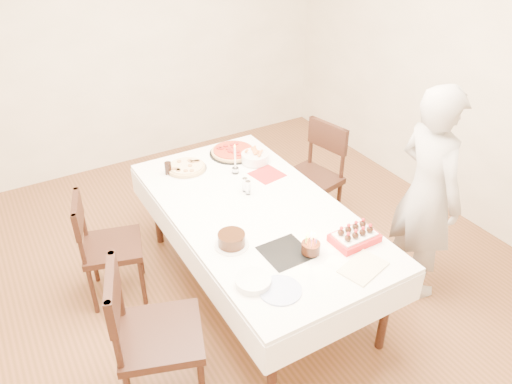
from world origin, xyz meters
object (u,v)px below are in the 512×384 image
dining_table (256,250)px  layer_cake (232,240)px  chair_left_savory (113,247)px  chair_right_savory (309,180)px  chair_left_dessert (161,336)px  pizza_pepperoni (233,152)px  pizza_white (186,167)px  strawberry_box (355,237)px  pasta_bowl (255,158)px  person (427,194)px  birthday_cake (311,243)px  cola_glass (168,168)px  taper_candle (235,159)px

dining_table → layer_cake: (-0.34, -0.28, 0.42)m
dining_table → chair_left_savory: 1.06m
chair_right_savory → chair_left_dessert: 2.05m
pizza_pepperoni → chair_left_savory: bearing=-164.5°
pizza_white → dining_table: bearing=-75.3°
chair_right_savory → pizza_pepperoni: bearing=137.3°
layer_cake → strawberry_box: layer_cake is taller
dining_table → pizza_pepperoni: bearing=72.9°
pizza_pepperoni → pasta_bowl: pasta_bowl is taller
person → layer_cake: size_ratio=7.34×
birthday_cake → strawberry_box: (0.32, -0.04, -0.04)m
person → strawberry_box: bearing=103.4°
pizza_pepperoni → chair_left_dessert: bearing=-131.6°
pizza_white → layer_cake: bearing=-97.7°
dining_table → cola_glass: 0.96m
chair_left_dessert → layer_cake: chair_left_dessert is taller
cola_glass → birthday_cake: 1.44m
chair_right_savory → pizza_white: size_ratio=2.94×
birthday_cake → chair_right_savory: bearing=54.2°
taper_candle → strawberry_box: size_ratio=0.87×
cola_glass → layer_cake: (0.01, -1.06, -0.01)m
dining_table → birthday_cake: birthday_cake is taller
layer_cake → chair_right_savory: bearing=33.0°
pizza_white → birthday_cake: bearing=-79.6°
pizza_pepperoni → cola_glass: 0.61m
chair_left_savory → pasta_bowl: (1.28, 0.11, 0.35)m
pasta_bowl → strawberry_box: size_ratio=0.75×
chair_right_savory → chair_left_dessert: chair_left_dessert is taller
chair_left_dessert → person: 2.08m
layer_cake → pasta_bowl: bearing=52.0°
taper_candle → strawberry_box: (0.25, -1.17, -0.09)m
chair_left_savory → cola_glass: (0.59, 0.29, 0.35)m
chair_right_savory → layer_cake: bearing=-158.8°
chair_right_savory → pizza_white: 1.11m
pasta_bowl → cola_glass: 0.72m
chair_left_dessert → birthday_cake: bearing=-164.3°
cola_glass → birthday_cake: size_ratio=0.78×
person → pizza_white: bearing=51.3°
birthday_cake → dining_table: bearing=94.7°
dining_table → person: bearing=-26.8°
chair_right_savory → pizza_white: chair_right_savory is taller
dining_table → birthday_cake: (0.05, -0.60, 0.45)m
birthday_cake → chair_left_savory: bearing=132.2°
pizza_white → chair_left_dessert: bearing=-119.9°
strawberry_box → person: bearing=6.5°
dining_table → taper_candle: 0.74m
person → strawberry_box: (-0.73, -0.08, -0.04)m
cola_glass → strawberry_box: (0.72, -1.43, -0.01)m
chair_right_savory → strawberry_box: chair_right_savory is taller
pasta_bowl → taper_candle: 0.25m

